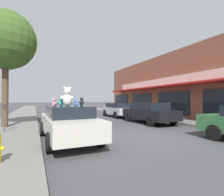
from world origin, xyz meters
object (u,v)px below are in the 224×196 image
at_px(teddy_bear_giant, 67,97).
at_px(teddy_bear_teal, 61,102).
at_px(plush_art_car, 68,122).
at_px(parked_car_far_center, 149,112).
at_px(teddy_bear_pink, 54,103).
at_px(parked_car_far_right, 118,109).
at_px(street_tree, 6,41).
at_px(teddy_bear_black, 82,102).
at_px(teddy_bear_green, 55,102).
at_px(teddy_bear_blue, 76,103).
at_px(parking_meter, 4,114).

height_order(teddy_bear_giant, teddy_bear_teal, teddy_bear_giant).
xyz_separation_m(plush_art_car, parked_car_far_center, (6.21, 3.11, 0.03)).
height_order(teddy_bear_pink, parked_car_far_right, teddy_bear_pink).
bearing_deg(teddy_bear_teal, street_tree, -59.64).
bearing_deg(teddy_bear_giant, parked_car_far_right, -148.99).
bearing_deg(parked_car_far_center, teddy_bear_teal, -154.50).
bearing_deg(parked_car_far_right, teddy_bear_black, -125.42).
xyz_separation_m(teddy_bear_pink, street_tree, (-2.08, 4.70, 3.35)).
bearing_deg(teddy_bear_green, teddy_bear_giant, 172.54).
relative_size(teddy_bear_green, teddy_bear_blue, 1.27).
bearing_deg(parked_car_far_center, parking_meter, -175.07).
bearing_deg(plush_art_car, parked_car_far_center, 25.23).
bearing_deg(teddy_bear_black, teddy_bear_green, 41.31).
height_order(teddy_bear_teal, teddy_bear_green, teddy_bear_teal).
bearing_deg(parked_car_far_center, plush_art_car, -153.36).
bearing_deg(teddy_bear_pink, teddy_bear_teal, -52.45).
height_order(street_tree, parking_meter, street_tree).
bearing_deg(parking_meter, street_tree, 96.61).
bearing_deg(parking_meter, teddy_bear_green, -44.88).
height_order(plush_art_car, parked_car_far_right, plush_art_car).
xyz_separation_m(teddy_bear_giant, teddy_bear_black, (0.66, 0.33, -0.20)).
distance_m(plush_art_car, parking_meter, 3.47).
height_order(plush_art_car, street_tree, street_tree).
distance_m(plush_art_car, teddy_bear_black, 1.04).
distance_m(teddy_bear_giant, teddy_bear_blue, 0.92).
relative_size(plush_art_car, teddy_bear_pink, 15.89).
bearing_deg(parking_meter, teddy_bear_pink, -58.98).
xyz_separation_m(teddy_bear_black, parked_car_far_center, (5.60, 2.91, -0.78)).
xyz_separation_m(teddy_bear_giant, parking_meter, (-2.48, 2.48, -0.79)).
bearing_deg(plush_art_car, teddy_bear_blue, -86.05).
distance_m(teddy_bear_giant, teddy_bear_teal, 0.33).
xyz_separation_m(teddy_bear_teal, street_tree, (-2.45, 3.86, 3.33)).
distance_m(plush_art_car, teddy_bear_teal, 0.85).
xyz_separation_m(teddy_bear_teal, parking_meter, (-2.27, 2.33, -0.59)).
bearing_deg(teddy_bear_black, teddy_bear_blue, 113.36).
bearing_deg(teddy_bear_pink, teddy_bear_black, -79.70).
distance_m(teddy_bear_giant, street_tree, 5.74).
bearing_deg(teddy_bear_blue, teddy_bear_green, -21.45).
height_order(teddy_bear_black, teddy_bear_green, teddy_bear_black).
distance_m(parked_car_far_right, street_tree, 10.69).
bearing_deg(teddy_bear_pink, parking_meter, 1.99).
xyz_separation_m(teddy_bear_giant, street_tree, (-2.66, 4.01, 3.12)).
height_order(plush_art_car, teddy_bear_teal, teddy_bear_teal).
bearing_deg(parked_car_far_center, teddy_bear_giant, -152.66).
xyz_separation_m(teddy_bear_green, parked_car_far_center, (6.68, 2.81, -0.77)).
distance_m(plush_art_car, teddy_bear_blue, 1.26).
bearing_deg(street_tree, teddy_bear_green, -58.01).
relative_size(teddy_bear_pink, parking_meter, 0.23).
distance_m(teddy_bear_giant, parked_car_far_center, 7.11).
xyz_separation_m(plush_art_car, teddy_bear_green, (-0.47, 0.31, 0.80)).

